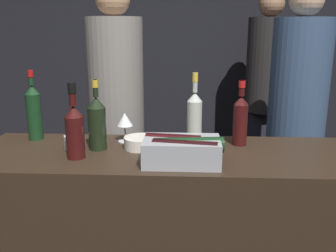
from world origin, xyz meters
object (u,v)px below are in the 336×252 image
(bowl_white, at_px, (141,142))
(red_wine_bottle_burgundy, at_px, (34,111))
(person_in_hoodie, at_px, (266,90))
(person_grey_polo, at_px, (297,112))
(ice_bin_with_bottles, at_px, (182,149))
(person_blond_tee, at_px, (117,112))
(red_wine_bottle_tall, at_px, (240,118))
(rose_wine_bottle, at_px, (195,114))
(candle_votive, at_px, (73,142))
(champagne_bottle, at_px, (97,122))
(red_wine_bottle_black_foil, at_px, (75,129))
(wine_glass, at_px, (125,120))

(bowl_white, relative_size, red_wine_bottle_burgundy, 0.44)
(person_in_hoodie, bearing_deg, person_grey_polo, -4.73)
(ice_bin_with_bottles, height_order, bowl_white, ice_bin_with_bottles)
(person_blond_tee, bearing_deg, red_wine_bottle_tall, 54.34)
(rose_wine_bottle, distance_m, person_blond_tee, 0.68)
(candle_votive, distance_m, rose_wine_bottle, 0.62)
(champagne_bottle, relative_size, person_blond_tee, 0.18)
(red_wine_bottle_tall, distance_m, red_wine_bottle_burgundy, 1.05)
(red_wine_bottle_burgundy, bearing_deg, bowl_white, -12.65)
(person_blond_tee, bearing_deg, red_wine_bottle_black_foil, -1.67)
(person_blond_tee, bearing_deg, rose_wine_bottle, 47.85)
(bowl_white, xyz_separation_m, person_in_hoodie, (0.89, 1.49, 0.02))
(red_wine_bottle_burgundy, distance_m, person_blond_tee, 0.60)
(red_wine_bottle_black_foil, bearing_deg, person_grey_polo, 35.19)
(ice_bin_with_bottles, xyz_separation_m, red_wine_bottle_black_foil, (-0.47, 0.05, 0.07))
(red_wine_bottle_tall, bearing_deg, ice_bin_with_bottles, -135.06)
(wine_glass, height_order, person_blond_tee, person_blond_tee)
(bowl_white, bearing_deg, person_grey_polo, 36.77)
(wine_glass, distance_m, person_blond_tee, 0.54)
(ice_bin_with_bottles, bearing_deg, person_blond_tee, 117.86)
(person_grey_polo, bearing_deg, red_wine_bottle_burgundy, -169.17)
(red_wine_bottle_black_foil, distance_m, person_grey_polo, 1.47)
(ice_bin_with_bottles, height_order, person_in_hoodie, person_in_hoodie)
(red_wine_bottle_tall, bearing_deg, red_wine_bottle_black_foil, -162.79)
(person_in_hoodie, height_order, person_grey_polo, person_in_hoodie)
(wine_glass, bearing_deg, rose_wine_bottle, 8.29)
(candle_votive, distance_m, red_wine_bottle_tall, 0.82)
(red_wine_bottle_black_foil, bearing_deg, red_wine_bottle_burgundy, 136.57)
(person_grey_polo, bearing_deg, bowl_white, -153.27)
(wine_glass, bearing_deg, person_in_hoodie, 54.69)
(bowl_white, bearing_deg, red_wine_bottle_burgundy, 167.35)
(ice_bin_with_bottles, height_order, person_blond_tee, person_blond_tee)
(candle_votive, distance_m, person_blond_tee, 0.65)
(red_wine_bottle_tall, xyz_separation_m, champagne_bottle, (-0.68, -0.10, -0.00))
(bowl_white, height_order, red_wine_bottle_burgundy, red_wine_bottle_burgundy)
(red_wine_bottle_black_foil, height_order, champagne_bottle, red_wine_bottle_black_foil)
(person_in_hoodie, bearing_deg, red_wine_bottle_black_foil, -42.91)
(ice_bin_with_bottles, height_order, champagne_bottle, champagne_bottle)
(wine_glass, relative_size, candle_votive, 1.86)
(bowl_white, xyz_separation_m, red_wine_bottle_tall, (0.48, 0.08, 0.10))
(ice_bin_with_bottles, bearing_deg, red_wine_bottle_black_foil, 174.32)
(bowl_white, relative_size, rose_wine_bottle, 0.46)
(ice_bin_with_bottles, height_order, rose_wine_bottle, rose_wine_bottle)
(person_grey_polo, bearing_deg, person_blond_tee, 173.83)
(person_grey_polo, bearing_deg, rose_wine_bottle, -151.12)
(red_wine_bottle_black_foil, bearing_deg, rose_wine_bottle, 29.93)
(ice_bin_with_bottles, bearing_deg, rose_wine_bottle, 80.61)
(red_wine_bottle_black_foil, height_order, person_grey_polo, person_grey_polo)
(red_wine_bottle_black_foil, height_order, person_blond_tee, person_blond_tee)
(person_blond_tee, bearing_deg, person_in_hoodie, 129.20)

